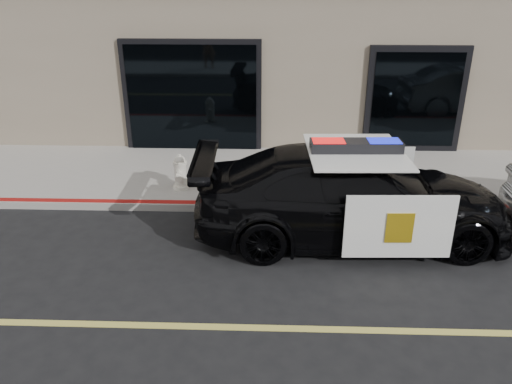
{
  "coord_description": "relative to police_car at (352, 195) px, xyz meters",
  "views": [
    {
      "loc": [
        1.01,
        -5.31,
        4.3
      ],
      "look_at": [
        0.75,
        2.2,
        1.0
      ],
      "focal_mm": 35.0,
      "sensor_mm": 36.0,
      "label": 1
    }
  ],
  "objects": [
    {
      "name": "police_car",
      "position": [
        0.0,
        0.0,
        0.0
      ],
      "size": [
        2.69,
        5.58,
        1.78
      ],
      "color": "black",
      "rests_on": "ground"
    },
    {
      "name": "fire_hydrant",
      "position": [
        -3.29,
        1.67,
        -0.29
      ],
      "size": [
        0.34,
        0.47,
        0.75
      ],
      "color": "silver",
      "rests_on": "sidewalk_n"
    },
    {
      "name": "ground",
      "position": [
        -2.4,
        -2.6,
        -0.8
      ],
      "size": [
        120.0,
        120.0,
        0.0
      ],
      "primitive_type": "plane",
      "color": "black",
      "rests_on": "ground"
    },
    {
      "name": "sidewalk_n",
      "position": [
        -2.4,
        2.65,
        -0.72
      ],
      "size": [
        60.0,
        3.5,
        0.15
      ],
      "primitive_type": "cube",
      "color": "gray",
      "rests_on": "ground"
    }
  ]
}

